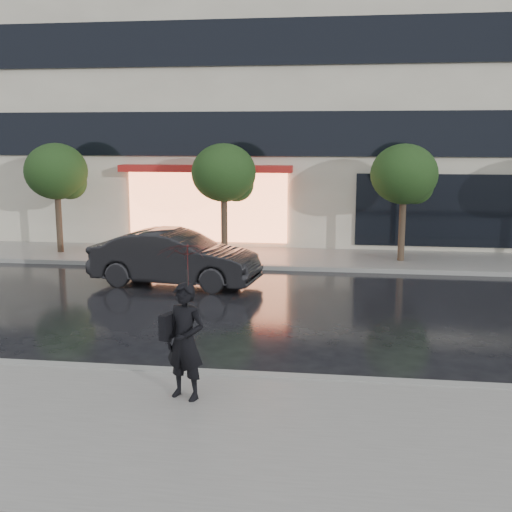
# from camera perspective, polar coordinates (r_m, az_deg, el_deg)

# --- Properties ---
(ground) EXTENTS (120.00, 120.00, 0.00)m
(ground) POSITION_cam_1_polar(r_m,az_deg,el_deg) (12.34, 2.49, -9.43)
(ground) COLOR black
(ground) RESTS_ON ground
(sidewalk_near) EXTENTS (60.00, 4.50, 0.12)m
(sidewalk_near) POSITION_cam_1_polar(r_m,az_deg,el_deg) (9.35, 0.57, -15.89)
(sidewalk_near) COLOR slate
(sidewalk_near) RESTS_ON ground
(sidewalk_far) EXTENTS (60.00, 3.50, 0.12)m
(sidewalk_far) POSITION_cam_1_polar(r_m,az_deg,el_deg) (22.22, 4.94, -0.22)
(sidewalk_far) COLOR slate
(sidewalk_far) RESTS_ON ground
(curb_near) EXTENTS (60.00, 0.25, 0.14)m
(curb_near) POSITION_cam_1_polar(r_m,az_deg,el_deg) (11.39, 2.02, -10.82)
(curb_near) COLOR gray
(curb_near) RESTS_ON ground
(curb_far) EXTENTS (60.00, 0.25, 0.14)m
(curb_far) POSITION_cam_1_polar(r_m,az_deg,el_deg) (20.50, 4.69, -1.11)
(curb_far) COLOR gray
(curb_far) RESTS_ON ground
(office_building) EXTENTS (30.00, 12.76, 18.00)m
(office_building) POSITION_cam_1_polar(r_m,az_deg,el_deg) (29.92, 6.02, 19.76)
(office_building) COLOR beige
(office_building) RESTS_ON ground
(tree_far_west) EXTENTS (2.20, 2.20, 3.99)m
(tree_far_west) POSITION_cam_1_polar(r_m,az_deg,el_deg) (23.81, -17.17, 7.02)
(tree_far_west) COLOR #33261C
(tree_far_west) RESTS_ON ground
(tree_mid_west) EXTENTS (2.20, 2.20, 3.99)m
(tree_mid_west) POSITION_cam_1_polar(r_m,az_deg,el_deg) (21.98, -2.71, 7.21)
(tree_mid_west) COLOR #33261C
(tree_mid_west) RESTS_ON ground
(tree_mid_east) EXTENTS (2.20, 2.20, 3.99)m
(tree_mid_east) POSITION_cam_1_polar(r_m,az_deg,el_deg) (21.71, 13.18, 6.90)
(tree_mid_east) COLOR #33261C
(tree_mid_east) RESTS_ON ground
(parked_car) EXTENTS (4.98, 2.29, 1.58)m
(parked_car) POSITION_cam_1_polar(r_m,az_deg,el_deg) (18.50, -7.21, -0.17)
(parked_car) COLOR black
(parked_car) RESTS_ON ground
(pedestrian_with_umbrella) EXTENTS (1.16, 1.17, 2.51)m
(pedestrian_with_umbrella) POSITION_cam_1_polar(r_m,az_deg,el_deg) (10.03, -6.25, -4.19)
(pedestrian_with_umbrella) COLOR black
(pedestrian_with_umbrella) RESTS_ON sidewalk_near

